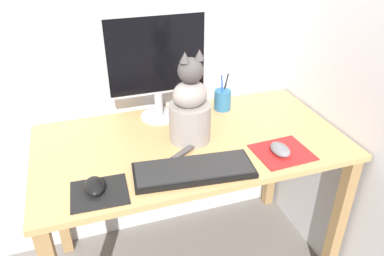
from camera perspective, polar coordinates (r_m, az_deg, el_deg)
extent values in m
cube|color=silver|center=(1.67, 22.92, 17.34)|extent=(0.04, 7.00, 2.50)
cube|color=tan|center=(1.55, -0.20, -2.21)|extent=(1.26, 0.66, 0.02)
cube|color=olive|center=(1.83, 21.32, -13.43)|extent=(0.05, 0.05, 0.71)
cube|color=olive|center=(1.96, -19.92, -9.80)|extent=(0.05, 0.05, 0.71)
cube|color=olive|center=(2.19, 12.20, -3.84)|extent=(0.05, 0.05, 0.71)
cylinder|color=#B2B2B7|center=(1.72, -5.00, 1.88)|extent=(0.17, 0.17, 0.01)
cylinder|color=#B2B2B7|center=(1.70, -5.09, 3.66)|extent=(0.04, 0.04, 0.11)
cube|color=#B2B2B7|center=(1.61, -5.47, 11.05)|extent=(0.44, 0.02, 0.35)
cube|color=black|center=(1.60, -5.38, 10.94)|extent=(0.42, 0.00, 0.33)
cube|color=black|center=(1.36, 0.26, -6.48)|extent=(0.45, 0.21, 0.02)
cube|color=black|center=(1.35, 0.26, -6.08)|extent=(0.43, 0.19, 0.01)
cube|color=black|center=(1.31, -13.93, -9.55)|extent=(0.20, 0.17, 0.00)
cube|color=red|center=(1.51, 13.58, -3.62)|extent=(0.22, 0.20, 0.00)
ellipsoid|color=black|center=(1.30, -14.65, -8.56)|extent=(0.07, 0.10, 0.04)
ellipsoid|color=slate|center=(1.48, 13.28, -3.21)|extent=(0.07, 0.10, 0.04)
cylinder|color=gray|center=(1.51, -0.23, 0.91)|extent=(0.20, 0.20, 0.16)
ellipsoid|color=gray|center=(1.46, -0.24, 5.16)|extent=(0.17, 0.15, 0.11)
sphere|color=#474242|center=(1.41, 0.01, 8.72)|extent=(0.12, 0.12, 0.10)
cone|color=#474242|center=(1.37, -1.10, 10.75)|extent=(0.05, 0.05, 0.04)
cone|color=#474242|center=(1.40, 1.10, 11.18)|extent=(0.05, 0.05, 0.04)
cylinder|color=#474242|center=(1.48, -0.19, -2.95)|extent=(0.20, 0.14, 0.02)
cylinder|color=#286089|center=(1.77, 4.68, 4.29)|extent=(0.08, 0.08, 0.10)
cylinder|color=black|center=(1.77, 5.06, 6.29)|extent=(0.02, 0.03, 0.14)
cylinder|color=#1E47B2|center=(1.73, 4.64, 5.85)|extent=(0.02, 0.01, 0.14)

